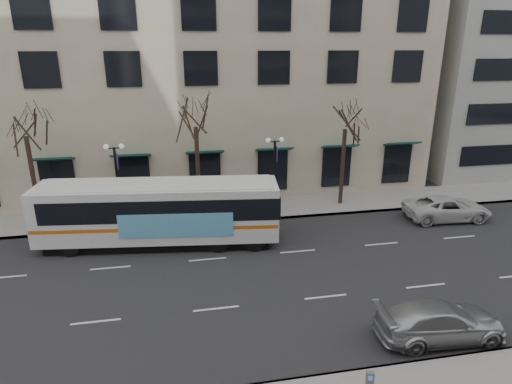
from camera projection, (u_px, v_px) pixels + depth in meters
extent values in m
plane|color=black|center=(211.00, 281.00, 20.72)|extent=(160.00, 160.00, 0.00)
cube|color=gray|center=(271.00, 207.00, 29.94)|extent=(80.00, 4.00, 0.15)
cube|color=tan|center=(161.00, 30.00, 35.96)|extent=(40.00, 20.00, 24.00)
cylinder|color=black|center=(34.00, 183.00, 26.20)|extent=(0.28, 0.28, 5.74)
cylinder|color=black|center=(198.00, 172.00, 27.92)|extent=(0.28, 0.28, 5.95)
cylinder|color=black|center=(342.00, 168.00, 29.76)|extent=(0.28, 0.28, 5.46)
cylinder|color=black|center=(118.00, 186.00, 26.64)|extent=(0.16, 0.16, 5.00)
cylinder|color=black|center=(122.00, 221.00, 27.41)|extent=(0.36, 0.36, 0.30)
cube|color=black|center=(114.00, 148.00, 25.84)|extent=(0.90, 0.06, 0.06)
sphere|color=silver|center=(106.00, 147.00, 25.73)|extent=(0.32, 0.32, 0.32)
sphere|color=silver|center=(122.00, 146.00, 25.89)|extent=(0.32, 0.32, 0.32)
cube|color=#4F227F|center=(118.00, 162.00, 26.14)|extent=(0.04, 0.45, 1.00)
cylinder|color=black|center=(274.00, 178.00, 28.40)|extent=(0.16, 0.16, 5.00)
cylinder|color=black|center=(274.00, 211.00, 29.17)|extent=(0.36, 0.36, 0.30)
cube|color=black|center=(275.00, 142.00, 27.60)|extent=(0.90, 0.06, 0.06)
sphere|color=silver|center=(268.00, 140.00, 27.49)|extent=(0.32, 0.32, 0.32)
sphere|color=silver|center=(282.00, 140.00, 27.65)|extent=(0.32, 0.32, 0.32)
cube|color=#4F227F|center=(277.00, 154.00, 27.90)|extent=(0.04, 0.45, 1.00)
cube|color=white|center=(159.00, 211.00, 24.06)|extent=(13.60, 4.51, 3.06)
cube|color=black|center=(161.00, 238.00, 24.63)|extent=(12.50, 4.03, 0.50)
cube|color=black|center=(164.00, 203.00, 23.93)|extent=(13.08, 4.49, 1.22)
cube|color=#D26213|center=(159.00, 219.00, 24.24)|extent=(13.48, 4.53, 0.20)
cube|color=#5CACE0|center=(176.00, 226.00, 22.83)|extent=(6.08, 0.82, 1.33)
cube|color=white|center=(157.00, 184.00, 23.55)|extent=(12.91, 4.14, 0.09)
cylinder|color=black|center=(70.00, 247.00, 23.06)|extent=(1.14, 0.45, 1.11)
cylinder|color=black|center=(85.00, 227.00, 25.47)|extent=(1.14, 0.45, 1.11)
cylinder|color=black|center=(218.00, 242.00, 23.54)|extent=(1.14, 0.45, 1.11)
cylinder|color=black|center=(219.00, 224.00, 25.95)|extent=(1.14, 0.45, 1.11)
cylinder|color=black|center=(255.00, 241.00, 23.66)|extent=(1.14, 0.45, 1.11)
cylinder|color=black|center=(252.00, 223.00, 26.07)|extent=(1.14, 0.45, 1.11)
imported|color=#B4B7BD|center=(440.00, 321.00, 16.55)|extent=(5.13, 2.28, 1.46)
imported|color=silver|center=(447.00, 208.00, 27.94)|extent=(5.70, 2.96, 1.53)
cube|color=slate|center=(370.00, 378.00, 13.25)|extent=(0.29, 0.23, 0.45)
cube|color=blue|center=(372.00, 378.00, 13.17)|extent=(0.12, 0.06, 0.16)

